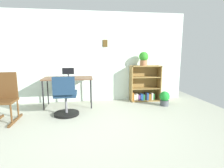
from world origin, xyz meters
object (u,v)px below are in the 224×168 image
keyboard (66,78)px  potted_plant_floor (164,98)px  desk (68,80)px  office_chair (66,99)px  bookshelf_low (144,85)px  monitor (68,73)px  rocking_chair (5,97)px  potted_plant_on_shelf (144,58)px

keyboard → potted_plant_floor: (2.37, -0.19, -0.53)m
desk → office_chair: bearing=-89.4°
potted_plant_floor → desk: bearing=173.4°
office_chair → bookshelf_low: bookshelf_low is taller
monitor → desk: bearing=-92.6°
desk → rocking_chair: (-1.10, -0.78, -0.19)m
keyboard → potted_plant_on_shelf: 2.04m
monitor → keyboard: size_ratio=0.75×
rocking_chair → potted_plant_floor: 3.48m
desk → monitor: (0.00, 0.07, 0.16)m
rocking_chair → potted_plant_on_shelf: (3.04, 1.01, 0.69)m
bookshelf_low → potted_plant_on_shelf: (-0.06, -0.06, 0.74)m
desk → rocking_chair: size_ratio=1.25×
desk → monitor: 0.18m
monitor → rocking_chair: monitor is taller
monitor → potted_plant_on_shelf: potted_plant_on_shelf is taller
bookshelf_low → potted_plant_floor: (0.34, -0.56, -0.23)m
desk → keyboard: size_ratio=3.10×
office_chair → potted_plant_floor: 2.37m
keyboard → rocking_chair: bearing=-146.7°
rocking_chair → potted_plant_on_shelf: size_ratio=2.57×
monitor → potted_plant_floor: (2.34, -0.34, -0.63)m
rocking_chair → potted_plant_floor: (3.44, 0.51, -0.28)m
keyboard → bookshelf_low: bookshelf_low is taller
monitor → bookshelf_low: (1.99, 0.22, -0.40)m
keyboard → rocking_chair: (-1.07, -0.70, -0.25)m
monitor → keyboard: bearing=-102.3°
rocking_chair → potted_plant_on_shelf: 3.27m
rocking_chair → bookshelf_low: 3.28m
desk → keyboard: keyboard is taller
desk → potted_plant_on_shelf: (1.94, 0.23, 0.50)m
keyboard → office_chair: size_ratio=0.44×
monitor → potted_plant_on_shelf: (1.93, 0.16, 0.34)m
monitor → rocking_chair: 1.43m
keyboard → potted_plant_on_shelf: (1.97, 0.31, 0.44)m
bookshelf_low → potted_plant_floor: bearing=-58.8°
desk → rocking_chair: 1.36m
monitor → potted_plant_floor: size_ratio=0.77×
office_chair → rocking_chair: (-1.11, -0.09, 0.11)m
desk → office_chair: 0.75m
office_chair → potted_plant_floor: (2.33, 0.42, -0.17)m
desk → monitor: size_ratio=4.16×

